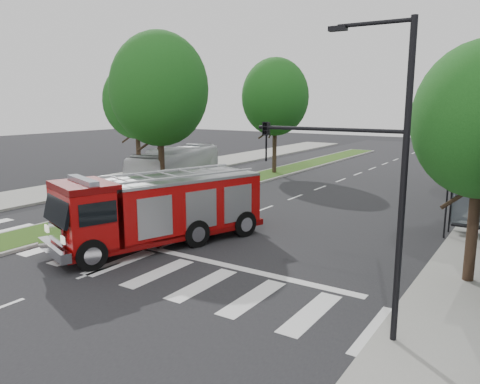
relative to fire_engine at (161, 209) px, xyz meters
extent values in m
plane|color=black|center=(0.30, 0.29, -1.56)|extent=(140.00, 140.00, 0.00)
cube|color=gray|center=(-14.20, 10.29, -1.48)|extent=(5.00, 80.00, 0.15)
cube|color=gray|center=(-5.70, 18.29, -1.49)|extent=(3.00, 50.00, 0.14)
cube|color=#224614|center=(-5.70, 18.29, -1.41)|extent=(2.60, 49.50, 0.02)
cylinder|color=black|center=(10.10, 7.69, -0.31)|extent=(0.08, 0.08, 2.50)
cylinder|color=black|center=(10.10, 8.89, -0.31)|extent=(0.08, 0.08, 2.50)
cylinder|color=black|center=(11.80, 2.29, 0.31)|extent=(0.36, 0.36, 3.74)
cylinder|color=black|center=(-5.70, 6.29, 0.75)|extent=(0.36, 0.36, 4.62)
ellipsoid|color=#103A10|center=(-5.70, 6.29, 5.27)|extent=(5.80, 5.80, 6.67)
cylinder|color=black|center=(-5.70, 20.29, 0.64)|extent=(0.36, 0.36, 4.40)
ellipsoid|color=#103A10|center=(-5.70, 20.29, 4.94)|extent=(5.60, 5.60, 6.44)
cylinder|color=black|center=(-13.70, 12.29, 0.53)|extent=(0.36, 0.36, 4.18)
ellipsoid|color=#103A10|center=(-13.70, 12.29, 4.62)|extent=(5.20, 5.20, 5.98)
cylinder|color=black|center=(10.80, -3.21, 2.44)|extent=(0.16, 0.16, 8.00)
cylinder|color=black|center=(9.90, -3.21, 6.34)|extent=(1.80, 0.10, 0.10)
cube|color=black|center=(9.00, -3.21, 6.29)|extent=(0.45, 0.20, 0.12)
cylinder|color=black|center=(8.80, -3.21, 3.84)|extent=(4.00, 0.10, 0.10)
imported|color=black|center=(7.00, -3.21, 3.44)|extent=(0.18, 0.22, 1.10)
cube|color=black|center=(9.00, 20.29, 6.29)|extent=(0.45, 0.20, 0.12)
cube|color=#620505|center=(0.02, 0.07, -1.02)|extent=(5.51, 9.52, 0.27)
cube|color=#970808|center=(0.30, 0.89, 0.13)|extent=(4.81, 7.46, 2.17)
cube|color=#970808|center=(-1.06, -3.12, 0.13)|extent=(3.20, 2.73, 2.28)
cube|color=#B2B2B7|center=(0.30, 0.89, 1.27)|extent=(4.81, 7.46, 0.13)
cylinder|color=#B2B2B7|center=(-0.62, 1.20, 1.48)|extent=(2.20, 6.21, 0.11)
cylinder|color=#B2B2B7|center=(1.23, 0.58, 1.48)|extent=(2.20, 6.21, 0.11)
cube|color=silver|center=(-1.46, -4.31, -0.91)|extent=(2.80, 1.27, 0.38)
cube|color=#8C99A5|center=(-1.06, -3.12, 1.59)|extent=(2.39, 1.13, 0.20)
cylinder|color=black|center=(-2.35, -3.03, -0.96)|extent=(0.74, 1.25, 1.20)
cylinder|color=black|center=(0.02, -3.83, -0.96)|extent=(0.74, 1.25, 1.20)
cylinder|color=black|center=(-0.88, 1.29, -0.96)|extent=(0.74, 1.25, 1.20)
cylinder|color=black|center=(1.49, 0.49, -0.96)|extent=(0.74, 1.25, 1.20)
cylinder|color=black|center=(-0.04, 3.76, -0.96)|extent=(0.74, 1.25, 1.20)
cylinder|color=black|center=(2.32, 2.96, -0.96)|extent=(0.74, 1.25, 1.20)
imported|color=silver|center=(-8.20, 10.52, -0.09)|extent=(5.27, 10.84, 2.94)
camera|label=1|loc=(13.53, -14.53, 4.53)|focal=35.00mm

